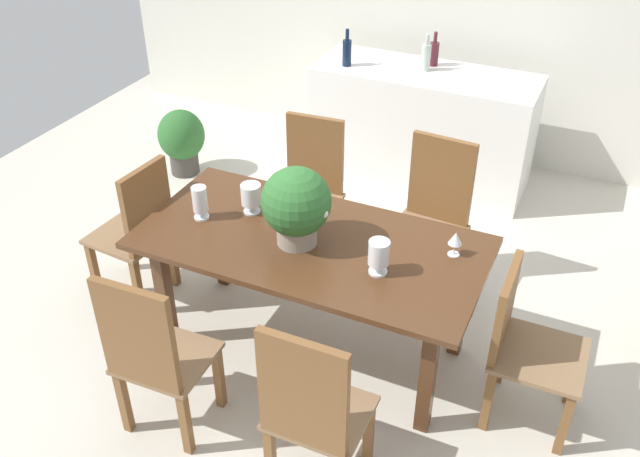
% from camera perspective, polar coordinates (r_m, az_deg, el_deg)
% --- Properties ---
extents(ground_plane, '(7.04, 7.04, 0.00)m').
position_cam_1_polar(ground_plane, '(4.40, 0.71, -7.49)').
color(ground_plane, beige).
extents(back_wall, '(6.40, 0.10, 2.60)m').
position_cam_1_polar(back_wall, '(6.00, 11.50, 17.71)').
color(back_wall, silver).
rests_on(back_wall, ground).
extents(dining_table, '(1.89, 0.93, 0.77)m').
position_cam_1_polar(dining_table, '(3.81, -0.76, -2.20)').
color(dining_table, '#4C2D19').
rests_on(dining_table, ground).
extents(chair_far_right, '(0.48, 0.48, 1.02)m').
position_cam_1_polar(chair_far_right, '(4.46, 9.30, 1.49)').
color(chair_far_right, brown).
rests_on(chair_far_right, ground).
extents(chair_near_left, '(0.45, 0.42, 1.02)m').
position_cam_1_polar(chair_near_left, '(3.49, -13.61, -9.93)').
color(chair_near_left, brown).
rests_on(chair_near_left, ground).
extents(chair_far_left, '(0.46, 0.47, 0.99)m').
position_cam_1_polar(chair_far_left, '(4.72, -0.81, 3.70)').
color(chair_far_left, brown).
rests_on(chair_far_left, ground).
extents(chair_head_end, '(0.47, 0.45, 0.97)m').
position_cam_1_polar(chair_head_end, '(4.43, -14.66, 0.06)').
color(chair_head_end, brown).
rests_on(chair_head_end, ground).
extents(chair_near_right, '(0.45, 0.40, 1.03)m').
position_cam_1_polar(chair_near_right, '(3.14, -0.73, -14.62)').
color(chair_near_right, brown).
rests_on(chair_near_right, ground).
extents(chair_foot_end, '(0.46, 0.45, 0.90)m').
position_cam_1_polar(chair_foot_end, '(3.68, 16.27, -8.82)').
color(chair_foot_end, brown).
rests_on(chair_foot_end, ground).
extents(flower_centerpiece, '(0.38, 0.37, 0.44)m').
position_cam_1_polar(flower_centerpiece, '(3.61, -1.96, 1.97)').
color(flower_centerpiece, gray).
rests_on(flower_centerpiece, dining_table).
extents(crystal_vase_left, '(0.12, 0.12, 0.18)m').
position_cam_1_polar(crystal_vase_left, '(3.95, -5.68, 2.71)').
color(crystal_vase_left, silver).
rests_on(crystal_vase_left, dining_table).
extents(crystal_vase_center_near, '(0.11, 0.11, 0.19)m').
position_cam_1_polar(crystal_vase_center_near, '(3.46, 4.86, -2.12)').
color(crystal_vase_center_near, silver).
rests_on(crystal_vase_center_near, dining_table).
extents(crystal_vase_right, '(0.09, 0.09, 0.20)m').
position_cam_1_polar(crystal_vase_right, '(3.93, -9.85, 2.27)').
color(crystal_vase_right, silver).
rests_on(crystal_vase_right, dining_table).
extents(wine_glass, '(0.07, 0.07, 0.14)m').
position_cam_1_polar(wine_glass, '(3.65, 11.07, -0.87)').
color(wine_glass, silver).
rests_on(wine_glass, dining_table).
extents(kitchen_counter, '(1.73, 0.64, 0.93)m').
position_cam_1_polar(kitchen_counter, '(5.72, 8.39, 8.26)').
color(kitchen_counter, white).
rests_on(kitchen_counter, ground).
extents(wine_bottle_green, '(0.07, 0.07, 0.29)m').
position_cam_1_polar(wine_bottle_green, '(5.57, 2.23, 14.31)').
color(wine_bottle_green, '#0F1E38').
rests_on(wine_bottle_green, kitchen_counter).
extents(wine_bottle_dark, '(0.07, 0.07, 0.27)m').
position_cam_1_polar(wine_bottle_dark, '(5.64, 9.35, 14.05)').
color(wine_bottle_dark, '#511E28').
rests_on(wine_bottle_dark, kitchen_counter).
extents(wine_bottle_clear, '(0.07, 0.07, 0.28)m').
position_cam_1_polar(wine_bottle_clear, '(5.53, 8.71, 13.80)').
color(wine_bottle_clear, '#B2BFB7').
rests_on(wine_bottle_clear, kitchen_counter).
extents(potted_plant_floor, '(0.39, 0.39, 0.56)m').
position_cam_1_polar(potted_plant_floor, '(5.93, -11.30, 7.22)').
color(potted_plant_floor, '#423D38').
rests_on(potted_plant_floor, ground).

